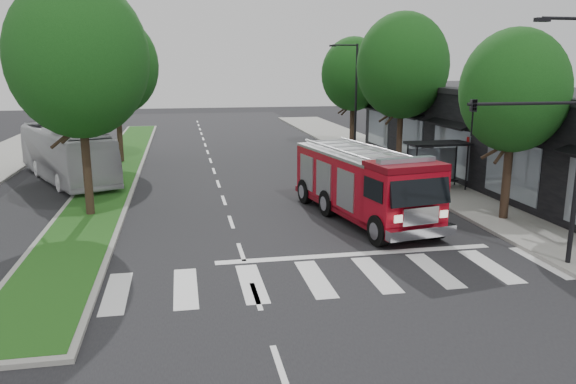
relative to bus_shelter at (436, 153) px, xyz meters
name	(u,v)px	position (x,y,z in m)	size (l,w,h in m)	color
ground	(241,252)	(-11.20, -8.15, -2.04)	(140.00, 140.00, 0.00)	black
sidewalk_right	(441,181)	(1.30, 1.85, -1.96)	(5.00, 80.00, 0.15)	gray
median	(119,167)	(-17.20, 9.85, -1.96)	(3.00, 50.00, 0.15)	gray
storefront_row	(516,137)	(5.80, 1.85, 0.46)	(8.00, 30.00, 5.00)	black
bus_shelter	(436,153)	(0.00, 0.00, 0.00)	(3.20, 1.60, 2.61)	black
tree_right_near	(514,91)	(0.30, -6.15, 3.47)	(4.40, 4.40, 8.05)	black
tree_right_mid	(403,66)	(0.30, 5.85, 4.45)	(5.60, 5.60, 9.72)	black
tree_right_far	(353,74)	(0.30, 15.85, 3.80)	(5.00, 5.00, 8.73)	black
tree_median_near	(78,58)	(-17.20, -2.15, 4.77)	(5.80, 5.80, 10.16)	black
tree_median_far	(115,66)	(-17.20, 11.85, 4.45)	(5.60, 5.60, 9.72)	black
streetlight_right_near	(558,127)	(-1.59, -11.65, 2.63)	(4.08, 0.22, 8.00)	black
streetlight_right_far	(354,94)	(-0.85, 11.85, 2.44)	(2.11, 0.20, 8.00)	black
fire_engine	(363,184)	(-5.53, -4.66, -0.51)	(4.28, 9.54, 3.19)	#62050E
city_bus	(66,154)	(-19.70, 6.54, -0.47)	(2.64, 11.26, 3.14)	silver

